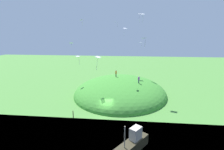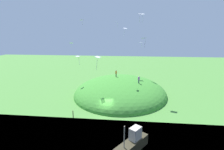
# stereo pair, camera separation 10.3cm
# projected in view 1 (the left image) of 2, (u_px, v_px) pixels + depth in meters

# --- Properties ---
(ground_plane) EXTENTS (160.00, 160.00, 0.00)m
(ground_plane) POSITION_uv_depth(u_px,v_px,m) (106.00, 113.00, 32.76)
(ground_plane) COLOR #477F36
(grass_hill) EXTENTS (25.14, 22.56, 7.79)m
(grass_hill) POSITION_uv_depth(u_px,v_px,m) (120.00, 93.00, 43.23)
(grass_hill) COLOR #3B852E
(grass_hill) RESTS_ON ground_plane
(boat_on_lake) EXTENTS (5.59, 4.64, 4.29)m
(boat_on_lake) POSITION_uv_depth(u_px,v_px,m) (132.00, 144.00, 22.02)
(boat_on_lake) COLOR #302B1B
(boat_on_lake) RESTS_ON lake_water
(person_on_hilltop) EXTENTS (0.57, 0.57, 1.71)m
(person_on_hilltop) POSITION_uv_depth(u_px,v_px,m) (116.00, 73.00, 43.67)
(person_on_hilltop) COLOR #40352F
(person_on_hilltop) RESTS_ON grass_hill
(person_watching_kites) EXTENTS (0.54, 0.54, 1.66)m
(person_watching_kites) POSITION_uv_depth(u_px,v_px,m) (139.00, 79.00, 39.41)
(person_watching_kites) COLOR navy
(person_watching_kites) RESTS_ON grass_hill
(kite_0) EXTENTS (1.10, 1.00, 1.66)m
(kite_0) POSITION_uv_depth(u_px,v_px,m) (144.00, 39.00, 28.50)
(kite_0) COLOR white
(kite_1) EXTENTS (0.83, 0.77, 1.11)m
(kite_1) POSITION_uv_depth(u_px,v_px,m) (117.00, 22.00, 38.91)
(kite_1) COLOR white
(kite_2) EXTENTS (0.82, 0.97, 1.12)m
(kite_2) POSITION_uv_depth(u_px,v_px,m) (71.00, 43.00, 42.28)
(kite_2) COLOR silver
(kite_3) EXTENTS (1.17, 1.39, 1.90)m
(kite_3) POSITION_uv_depth(u_px,v_px,m) (141.00, 14.00, 37.13)
(kite_3) COLOR white
(kite_4) EXTENTS (1.00, 0.82, 1.57)m
(kite_4) POSITION_uv_depth(u_px,v_px,m) (78.00, 57.00, 30.41)
(kite_4) COLOR white
(kite_5) EXTENTS (1.12, 1.16, 2.01)m
(kite_5) POSITION_uv_depth(u_px,v_px,m) (125.00, 29.00, 44.46)
(kite_5) COLOR white
(kite_6) EXTENTS (1.19, 0.94, 2.29)m
(kite_6) POSITION_uv_depth(u_px,v_px,m) (98.00, 58.00, 27.35)
(kite_6) COLOR white
(kite_7) EXTENTS (0.89, 0.87, 1.67)m
(kite_7) POSITION_uv_depth(u_px,v_px,m) (143.00, 15.00, 31.95)
(kite_7) COLOR silver
(kite_8) EXTENTS (1.17, 0.95, 1.12)m
(kite_8) POSITION_uv_depth(u_px,v_px,m) (82.00, 20.00, 36.50)
(kite_8) COLOR white
(kite_9) EXTENTS (1.40, 1.43, 1.39)m
(kite_9) POSITION_uv_depth(u_px,v_px,m) (141.00, 43.00, 45.47)
(kite_9) COLOR white
(mooring_post) EXTENTS (0.14, 0.14, 1.33)m
(mooring_post) POSITION_uv_depth(u_px,v_px,m) (73.00, 114.00, 30.82)
(mooring_post) COLOR #513927
(mooring_post) RESTS_ON ground_plane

